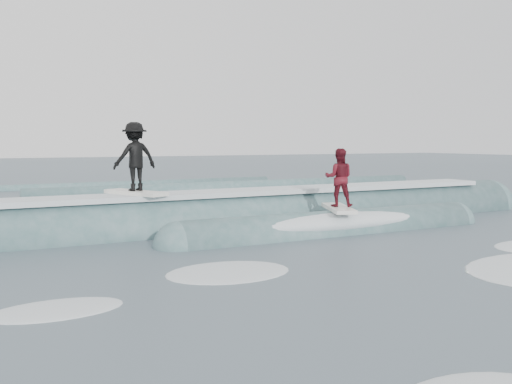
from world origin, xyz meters
name	(u,v)px	position (x,y,z in m)	size (l,w,h in m)	color
ground	(368,265)	(0.00, 0.00, 0.00)	(160.00, 160.00, 0.00)	#394A54
breaking_wave	(258,226)	(0.37, 5.39, 0.04)	(22.68, 3.80, 2.03)	#3A6061
surfer_black	(135,159)	(-3.09, 5.84, 2.02)	(1.30, 2.05, 1.91)	white
surfer_red	(339,182)	(1.92, 3.64, 1.40)	(1.29, 2.06, 1.68)	white
whitewater	(508,281)	(1.39, -2.22, 0.00)	(14.55, 7.65, 0.10)	silver
far_swells	(99,195)	(-1.47, 17.65, 0.00)	(39.84, 8.65, 0.80)	#3A6061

